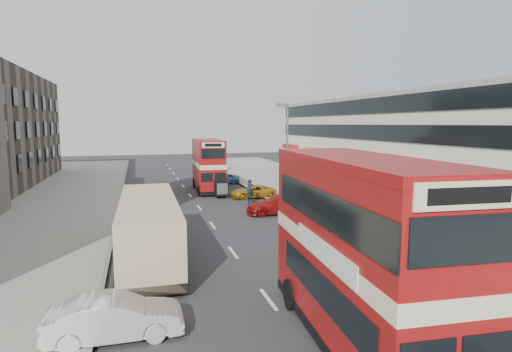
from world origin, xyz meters
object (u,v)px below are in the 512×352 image
object	(u,v)px
cyclist	(250,197)
car_right_c	(223,179)
bus_second	(208,165)
street_lamp	(286,147)
car_right_b	(253,192)
bus_main	(362,252)
car_left_front	(115,318)
car_right_a	(279,204)
pedestrian_near	(319,204)
coach	(149,226)

from	to	relation	value
cyclist	car_right_c	bearing A→B (deg)	82.10
bus_second	car_right_c	bearing A→B (deg)	-117.48
street_lamp	car_right_c	distance (m)	14.96
car_right_b	cyclist	world-z (taller)	cyclist
bus_main	car_right_c	world-z (taller)	bus_main
car_left_front	car_right_a	distance (m)	18.93
street_lamp	car_right_a	world-z (taller)	street_lamp
bus_second	car_right_c	size ratio (longest dim) A/B	2.50
car_right_c	cyclist	bearing A→B (deg)	-7.55
car_left_front	car_right_b	world-z (taller)	car_left_front
street_lamp	car_right_a	distance (m)	4.62
bus_main	car_left_front	bearing A→B (deg)	-14.60
street_lamp	car_left_front	xyz separation A→B (m)	(-11.91, -17.43, -4.11)
car_left_front	cyclist	size ratio (longest dim) A/B	1.94
car_left_front	car_right_c	world-z (taller)	car_left_front
car_left_front	pedestrian_near	bearing A→B (deg)	-42.91
car_left_front	car_right_c	distance (m)	33.12
bus_main	car_right_a	xyz separation A→B (m)	(3.71, 17.97, -2.16)
coach	pedestrian_near	distance (m)	13.26
street_lamp	car_right_a	size ratio (longest dim) A/B	1.66
coach	car_left_front	world-z (taller)	coach
bus_second	car_right_a	world-z (taller)	bus_second
car_left_front	coach	bearing A→B (deg)	-8.45
bus_main	car_left_front	size ratio (longest dim) A/B	2.46
bus_main	car_right_c	xyz separation A→B (m)	(2.77, 34.02, -2.26)
bus_second	car_right_a	xyz separation A→B (m)	(3.24, -12.02, -1.86)
street_lamp	cyclist	world-z (taller)	street_lamp
bus_main	coach	xyz separation A→B (m)	(-5.79, 9.95, -1.24)
car_left_front	cyclist	bearing A→B (deg)	-25.42
pedestrian_near	car_right_c	bearing A→B (deg)	-103.19
bus_second	car_left_front	world-z (taller)	bus_second
street_lamp	bus_second	xyz separation A→B (m)	(-4.41, 10.18, -2.22)
bus_main	car_right_a	size ratio (longest dim) A/B	2.05
street_lamp	car_right_b	bearing A→B (deg)	104.21
pedestrian_near	cyclist	distance (m)	6.72
car_right_c	cyclist	size ratio (longest dim) A/B	1.70
coach	car_right_b	xyz separation A→B (m)	(9.39, 14.93, -1.07)
bus_second	car_left_front	bearing A→B (deg)	77.03
street_lamp	bus_second	bearing A→B (deg)	113.41
bus_second	cyclist	world-z (taller)	bus_second
bus_main	coach	distance (m)	11.58
car_right_a	car_right_b	distance (m)	6.91
bus_main	cyclist	size ratio (longest dim) A/B	4.78
street_lamp	car_right_b	size ratio (longest dim) A/B	2.00
bus_main	car_right_b	distance (m)	25.24
bus_main	cyclist	distance (m)	21.98
bus_main	car_right_b	world-z (taller)	bus_main
pedestrian_near	car_right_a	bearing A→B (deg)	-64.10
coach	cyclist	world-z (taller)	coach
street_lamp	car_right_c	xyz separation A→B (m)	(-2.11, 14.21, -4.18)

